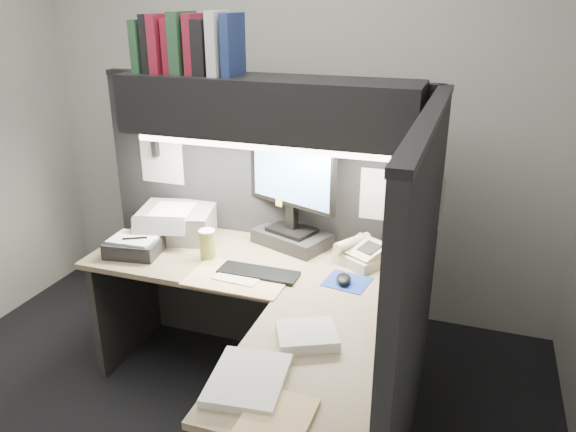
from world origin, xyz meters
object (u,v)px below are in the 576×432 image
object	(u,v)px
coffee_cup	(207,245)
printer	(177,222)
monitor	(292,204)
notebook_stack	(135,246)
keyboard	(258,273)
telephone	(364,254)
desk	(272,383)
overhead_shelf	(266,107)

from	to	relation	value
coffee_cup	printer	world-z (taller)	printer
monitor	notebook_stack	world-z (taller)	monitor
monitor	notebook_stack	size ratio (longest dim) A/B	2.20
keyboard	telephone	xyz separation A→B (m)	(0.47, 0.31, 0.04)
monitor	coffee_cup	bearing A→B (deg)	-118.22
notebook_stack	telephone	bearing A→B (deg)	14.01
desk	printer	size ratio (longest dim) A/B	4.15
desk	notebook_stack	xyz separation A→B (m)	(-0.95, 0.44, 0.33)
coffee_cup	printer	distance (m)	0.38
telephone	notebook_stack	bearing A→B (deg)	-134.65
monitor	desk	bearing A→B (deg)	-56.23
overhead_shelf	keyboard	bearing A→B (deg)	-77.35
coffee_cup	notebook_stack	world-z (taller)	coffee_cup
overhead_shelf	notebook_stack	size ratio (longest dim) A/B	5.65
monitor	telephone	xyz separation A→B (m)	(0.43, -0.09, -0.19)
monitor	coffee_cup	world-z (taller)	monitor
desk	monitor	world-z (taller)	monitor
telephone	keyboard	bearing A→B (deg)	-114.88
printer	overhead_shelf	bearing A→B (deg)	-11.79
overhead_shelf	telephone	world-z (taller)	overhead_shelf
desk	overhead_shelf	bearing A→B (deg)	111.79
keyboard	desk	bearing A→B (deg)	-61.56
printer	monitor	bearing A→B (deg)	-6.48
overhead_shelf	keyboard	distance (m)	0.83
monitor	telephone	bearing A→B (deg)	9.50
monitor	printer	distance (m)	0.69
coffee_cup	notebook_stack	distance (m)	0.41
keyboard	telephone	world-z (taller)	telephone
telephone	notebook_stack	size ratio (longest dim) A/B	0.87
desk	keyboard	distance (m)	0.56
telephone	printer	bearing A→B (deg)	-148.49
printer	notebook_stack	world-z (taller)	printer
overhead_shelf	notebook_stack	bearing A→B (deg)	-153.98
keyboard	printer	distance (m)	0.70
keyboard	notebook_stack	xyz separation A→B (m)	(-0.72, 0.02, 0.03)
printer	coffee_cup	bearing A→B (deg)	-50.33
overhead_shelf	printer	size ratio (longest dim) A/B	3.78
telephone	coffee_cup	distance (m)	0.82
coffee_cup	keyboard	bearing A→B (deg)	-14.96
desk	coffee_cup	bearing A→B (deg)	137.18
desk	monitor	size ratio (longest dim) A/B	2.82
desk	overhead_shelf	xyz separation A→B (m)	(-0.30, 0.75, 1.06)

